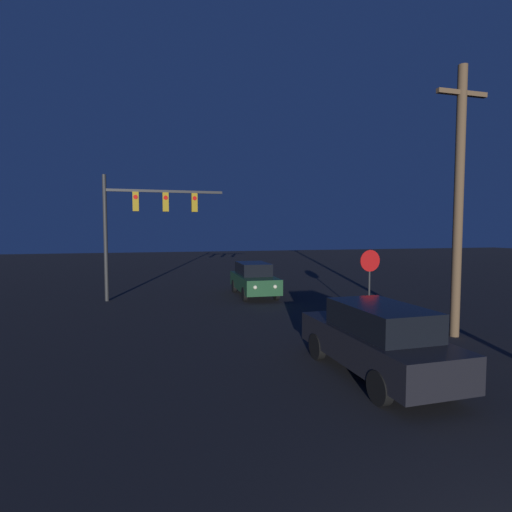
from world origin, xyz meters
name	(u,v)px	position (x,y,z in m)	size (l,w,h in m)	color
car_near	(376,339)	(1.19, 6.46, 0.85)	(1.77, 4.61, 1.65)	black
car_far	(254,279)	(1.39, 17.89, 0.85)	(1.85, 4.64, 1.65)	#1E4728
traffic_signal_mast	(142,214)	(-3.95, 18.25, 4.04)	(5.55, 0.30, 5.84)	#2D2D2D
stop_sign	(370,271)	(4.05, 11.49, 1.82)	(0.78, 0.07, 2.58)	#2D2D2D
utility_pole	(459,198)	(5.43, 8.82, 4.28)	(1.74, 0.28, 8.22)	brown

